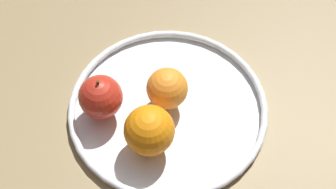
{
  "coord_description": "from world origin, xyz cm",
  "views": [
    {
      "loc": [
        -43.61,
        6.58,
        69.55
      ],
      "look_at": [
        0.0,
        0.0,
        4.8
      ],
      "focal_mm": 51.16,
      "sensor_mm": 36.0,
      "label": 1
    }
  ],
  "objects_px": {
    "apple": "(101,97)",
    "orange_front_left": "(149,130)",
    "fruit_bowl": "(168,107)",
    "orange_front_right": "(169,88)"
  },
  "relations": [
    {
      "from": "fruit_bowl",
      "to": "apple",
      "type": "height_order",
      "value": "apple"
    },
    {
      "from": "orange_front_right",
      "to": "orange_front_left",
      "type": "height_order",
      "value": "orange_front_left"
    },
    {
      "from": "orange_front_right",
      "to": "orange_front_left",
      "type": "bearing_deg",
      "value": 151.56
    },
    {
      "from": "fruit_bowl",
      "to": "orange_front_right",
      "type": "bearing_deg",
      "value": -15.99
    },
    {
      "from": "apple",
      "to": "orange_front_right",
      "type": "xyz_separation_m",
      "value": [
        0.0,
        -0.11,
        -0.0
      ]
    },
    {
      "from": "apple",
      "to": "fruit_bowl",
      "type": "bearing_deg",
      "value": -93.8
    },
    {
      "from": "fruit_bowl",
      "to": "orange_front_left",
      "type": "height_order",
      "value": "orange_front_left"
    },
    {
      "from": "apple",
      "to": "orange_front_left",
      "type": "bearing_deg",
      "value": -137.29
    },
    {
      "from": "apple",
      "to": "orange_front_left",
      "type": "height_order",
      "value": "same"
    },
    {
      "from": "orange_front_left",
      "to": "fruit_bowl",
      "type": "bearing_deg",
      "value": -29.94
    }
  ]
}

